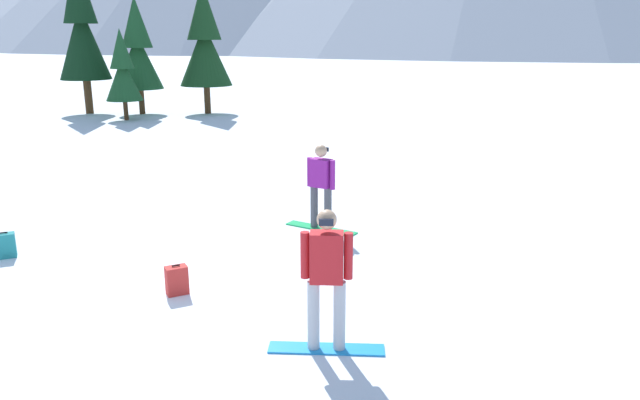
{
  "coord_description": "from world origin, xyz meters",
  "views": [
    {
      "loc": [
        3.26,
        -7.6,
        3.82
      ],
      "look_at": [
        3.76,
        2.6,
        1.0
      ],
      "focal_mm": 34.0,
      "sensor_mm": 36.0,
      "label": 1
    }
  ],
  "objects": [
    {
      "name": "ground_plane",
      "position": [
        0.0,
        0.0,
        0.0
      ],
      "size": [
        800.0,
        800.0,
        0.0
      ],
      "primitive_type": "plane",
      "color": "silver"
    },
    {
      "name": "snowboarder_foreground",
      "position": [
        3.67,
        -0.81,
        0.98
      ],
      "size": [
        1.47,
        0.43,
        1.83
      ],
      "color": "#1E8CD8",
      "rests_on": "ground_plane"
    },
    {
      "name": "snowboarder_midground",
      "position": [
        3.85,
        4.02,
        0.91
      ],
      "size": [
        1.43,
        1.1,
        1.72
      ],
      "color": "#19B259",
      "rests_on": "ground_plane"
    },
    {
      "name": "backpack_red",
      "position": [
        1.51,
        0.99,
        0.21
      ],
      "size": [
        0.37,
        0.35,
        0.47
      ],
      "color": "red",
      "rests_on": "ground_plane"
    },
    {
      "name": "backpack_teal",
      "position": [
        -1.77,
        2.7,
        0.21
      ],
      "size": [
        0.37,
        0.34,
        0.47
      ],
      "color": "#1E7A7F",
      "rests_on": "ground_plane"
    },
    {
      "name": "pine_tree_slender",
      "position": [
        -0.78,
        22.49,
        3.36
      ],
      "size": [
        2.51,
        2.51,
        6.16
      ],
      "color": "#472D19",
      "rests_on": "ground_plane"
    },
    {
      "name": "pine_tree_leaning",
      "position": [
        -3.95,
        22.43,
        3.01
      ],
      "size": [
        2.21,
        2.21,
        5.52
      ],
      "color": "#472D19",
      "rests_on": "ground_plane"
    },
    {
      "name": "pine_tree_short",
      "position": [
        -6.6,
        22.82,
        4.07
      ],
      "size": [
        2.4,
        2.4,
        7.48
      ],
      "color": "#472D19",
      "rests_on": "ground_plane"
    },
    {
      "name": "pine_tree_tall",
      "position": [
        -4.16,
        20.26,
        2.2
      ],
      "size": [
        1.61,
        1.61,
        4.03
      ],
      "color": "#472D19",
      "rests_on": "ground_plane"
    }
  ]
}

